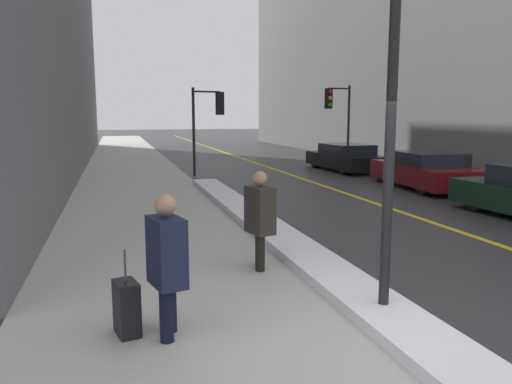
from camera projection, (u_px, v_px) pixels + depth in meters
The scene contains 12 objects.
ground_plane at pixel (403, 353), 4.97m from camera, with size 160.00×160.00×0.00m, color #2D2D30.
sidewalk_slab at pixel (136, 178), 18.70m from camera, with size 4.00×80.00×0.01m.
road_centre_stripe at pixel (287, 173), 20.31m from camera, with size 0.16×80.00×0.00m.
snow_bank_curb at pixel (261, 223), 10.65m from camera, with size 0.80×14.04×0.15m.
lamp_post at pixel (394, 53), 5.43m from camera, with size 0.28×0.28×5.06m.
traffic_light_near at pixel (210, 112), 19.70m from camera, with size 1.31×0.43×3.41m.
traffic_light_far at pixel (337, 108), 22.51m from camera, with size 1.31×0.43×3.69m.
pedestrian_nearside at pixel (167, 259), 5.20m from camera, with size 0.40×0.56×1.55m.
pedestrian_trailing at pixel (260, 215), 7.56m from camera, with size 0.40×0.55×1.52m.
parked_car_maroon at pixel (425, 170), 16.19m from camera, with size 2.19×4.60×1.18m.
parked_car_black at pixel (346, 158), 21.34m from camera, with size 1.95×4.40×1.13m.
rolling_suitcase at pixel (127, 308), 5.33m from camera, with size 0.30×0.40×0.95m.
Camera 1 is at (-2.68, -4.09, 2.35)m, focal length 35.00 mm.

